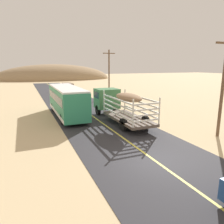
{
  "coord_description": "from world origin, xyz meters",
  "views": [
    {
      "loc": [
        -6.82,
        -9.75,
        5.53
      ],
      "look_at": [
        0.0,
        6.61,
        1.62
      ],
      "focal_mm": 34.14,
      "sensor_mm": 36.0,
      "label": 1
    }
  ],
  "objects_px": {
    "bus": "(67,101)",
    "power_pole_mid": "(109,72)",
    "car_far": "(68,87)",
    "livestock_truck": "(114,102)",
    "power_pole_near": "(223,84)"
  },
  "relations": [
    {
      "from": "bus",
      "to": "power_pole_near",
      "type": "bearing_deg",
      "value": -49.7
    },
    {
      "from": "car_far",
      "to": "bus",
      "type": "bearing_deg",
      "value": -101.31
    },
    {
      "from": "livestock_truck",
      "to": "car_far",
      "type": "bearing_deg",
      "value": 90.68
    },
    {
      "from": "car_far",
      "to": "power_pole_mid",
      "type": "xyz_separation_m",
      "value": [
        5.53,
        -9.0,
        3.26
      ]
    },
    {
      "from": "livestock_truck",
      "to": "car_far",
      "type": "relative_size",
      "value": 2.1
    },
    {
      "from": "power_pole_near",
      "to": "car_far",
      "type": "bearing_deg",
      "value": 99.76
    },
    {
      "from": "livestock_truck",
      "to": "power_pole_near",
      "type": "relative_size",
      "value": 1.26
    },
    {
      "from": "livestock_truck",
      "to": "power_pole_mid",
      "type": "bearing_deg",
      "value": 70.17
    },
    {
      "from": "livestock_truck",
      "to": "power_pole_near",
      "type": "xyz_separation_m",
      "value": [
        5.25,
        -8.6,
        2.34
      ]
    },
    {
      "from": "bus",
      "to": "power_pole_mid",
      "type": "bearing_deg",
      "value": 50.5
    },
    {
      "from": "power_pole_mid",
      "to": "livestock_truck",
      "type": "bearing_deg",
      "value": -109.83
    },
    {
      "from": "bus",
      "to": "power_pole_near",
      "type": "relative_size",
      "value": 1.3
    },
    {
      "from": "car_far",
      "to": "power_pole_mid",
      "type": "relative_size",
      "value": 0.57
    },
    {
      "from": "bus",
      "to": "livestock_truck",
      "type": "bearing_deg",
      "value": -32.42
    },
    {
      "from": "bus",
      "to": "power_pole_mid",
      "type": "height_order",
      "value": "power_pole_mid"
    }
  ]
}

